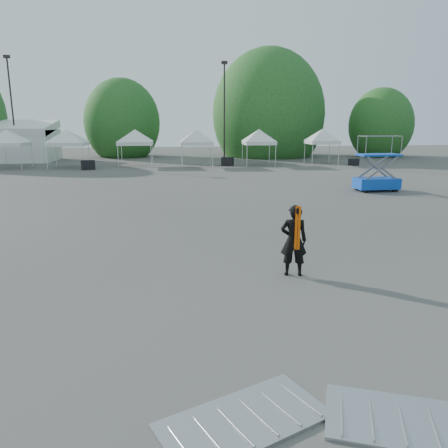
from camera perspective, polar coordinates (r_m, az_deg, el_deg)
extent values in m
plane|color=#474442|center=(13.66, 2.84, -3.85)|extent=(120.00, 120.00, 0.00)
cylinder|color=black|center=(49.50, -25.90, 13.09)|extent=(0.16, 0.16, 10.00)
cube|color=black|center=(49.87, -26.53, 18.98)|extent=(0.60, 0.25, 0.30)
cylinder|color=black|center=(45.18, 0.04, 14.16)|extent=(0.16, 0.16, 9.50)
cube|color=black|center=(45.52, 0.04, 20.34)|extent=(0.60, 0.25, 0.30)
cylinder|color=#382314|center=(53.28, -12.99, 9.80)|extent=(0.36, 0.36, 2.27)
ellipsoid|color=#1D511B|center=(53.20, -13.15, 12.81)|extent=(4.16, 4.16, 4.78)
cylinder|color=#382314|center=(53.13, 5.71, 10.34)|extent=(0.36, 0.36, 2.80)
ellipsoid|color=#1D511B|center=(53.07, 5.80, 14.06)|extent=(5.12, 5.12, 5.89)
cylinder|color=#382314|center=(55.49, 19.58, 9.42)|extent=(0.36, 0.36, 2.10)
ellipsoid|color=#1D511B|center=(55.42, 19.79, 12.08)|extent=(3.84, 3.84, 4.42)
cylinder|color=silver|center=(41.26, -24.99, 7.82)|extent=(0.06, 0.06, 2.00)
cylinder|color=silver|center=(44.08, -23.79, 8.20)|extent=(0.06, 0.06, 2.00)
cube|color=silver|center=(43.08, -26.41, 9.31)|extent=(3.17, 3.17, 0.30)
pyramid|color=silver|center=(43.04, -26.58, 10.96)|extent=(4.48, 4.48, 1.10)
cylinder|color=silver|center=(40.61, -22.14, 8.01)|extent=(0.06, 0.06, 2.00)
cylinder|color=silver|center=(39.92, -17.97, 8.27)|extent=(0.06, 0.06, 2.00)
cylinder|color=silver|center=(43.49, -21.11, 8.38)|extent=(0.06, 0.06, 2.00)
cylinder|color=silver|center=(42.84, -17.20, 8.62)|extent=(0.06, 0.06, 2.00)
cube|color=silver|center=(41.62, -19.72, 9.81)|extent=(3.19, 3.19, 0.30)
pyramid|color=silver|center=(41.58, -19.86, 11.52)|extent=(4.50, 4.50, 1.10)
cylinder|color=silver|center=(40.24, -13.67, 8.57)|extent=(0.06, 0.06, 2.00)
cylinder|color=silver|center=(39.99, -9.50, 8.73)|extent=(0.06, 0.06, 2.00)
cylinder|color=silver|center=(43.11, -13.21, 8.88)|extent=(0.06, 0.06, 2.00)
cylinder|color=silver|center=(42.88, -9.32, 9.03)|extent=(0.06, 0.06, 2.00)
cube|color=silver|center=(41.47, -11.50, 10.30)|extent=(3.10, 3.10, 0.30)
pyramid|color=silver|center=(41.43, -11.58, 12.02)|extent=(4.38, 4.38, 1.10)
cylinder|color=silver|center=(39.03, -5.50, 8.74)|extent=(0.06, 0.06, 2.00)
cylinder|color=silver|center=(39.18, -1.48, 8.82)|extent=(0.06, 0.06, 2.00)
cylinder|color=silver|center=(41.73, -5.57, 9.03)|extent=(0.06, 0.06, 2.00)
cylinder|color=silver|center=(41.87, -1.81, 9.10)|extent=(0.06, 0.06, 2.00)
cube|color=silver|center=(40.36, -3.61, 10.46)|extent=(2.91, 2.91, 0.30)
pyramid|color=silver|center=(40.32, -3.64, 12.23)|extent=(4.12, 4.12, 1.10)
cylinder|color=silver|center=(39.95, 3.02, 8.89)|extent=(0.06, 0.06, 2.00)
cylinder|color=silver|center=(40.47, 6.75, 8.87)|extent=(0.06, 0.06, 2.00)
cylinder|color=silver|center=(42.55, 2.43, 9.16)|extent=(0.06, 0.06, 2.00)
cylinder|color=silver|center=(43.04, 5.94, 9.15)|extent=(0.06, 0.06, 2.00)
cube|color=silver|center=(41.42, 4.56, 10.51)|extent=(2.84, 2.84, 0.30)
pyramid|color=silver|center=(41.38, 4.59, 12.24)|extent=(4.02, 4.02, 1.10)
cylinder|color=silver|center=(42.01, 11.48, 8.86)|extent=(0.06, 0.06, 2.00)
cylinder|color=silver|center=(42.85, 14.76, 8.77)|extent=(0.06, 0.06, 2.00)
cylinder|color=silver|center=(44.43, 10.47, 9.12)|extent=(0.06, 0.06, 2.00)
cylinder|color=silver|center=(45.23, 13.60, 9.05)|extent=(0.06, 0.06, 2.00)
cube|color=silver|center=(43.55, 12.65, 10.37)|extent=(2.75, 2.75, 0.30)
pyramid|color=silver|center=(43.51, 12.74, 12.01)|extent=(3.88, 3.88, 1.10)
imported|color=black|center=(11.63, 9.09, -2.15)|extent=(0.77, 0.57, 1.91)
cube|color=#EA5004|center=(11.35, 9.41, -0.54)|extent=(0.15, 0.03, 1.15)
cube|color=#0D37AE|center=(27.36, 19.28, 5.05)|extent=(2.55, 1.37, 0.62)
cube|color=#0D37AE|center=(27.20, 19.55, 8.52)|extent=(2.45, 1.32, 0.10)
cylinder|color=black|center=(26.51, 17.98, 4.29)|extent=(0.38, 0.17, 0.37)
cylinder|color=black|center=(27.42, 21.47, 4.30)|extent=(0.38, 0.17, 0.37)
cylinder|color=black|center=(27.43, 17.00, 4.64)|extent=(0.38, 0.17, 0.37)
cylinder|color=black|center=(28.30, 20.41, 4.64)|extent=(0.38, 0.17, 0.37)
cube|color=#A2A5AA|center=(6.54, 2.61, -24.27)|extent=(2.58, 2.02, 0.05)
cube|color=#A2A5AA|center=(6.99, 23.93, -22.76)|extent=(2.69, 1.99, 0.05)
cube|color=black|center=(39.41, -17.34, 7.37)|extent=(1.25, 1.13, 0.79)
cube|color=black|center=(41.02, 0.46, 8.17)|extent=(1.24, 1.12, 0.80)
cube|color=black|center=(43.05, 16.58, 7.77)|extent=(1.00, 0.90, 0.64)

